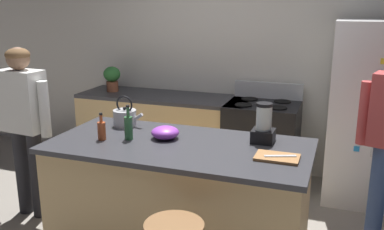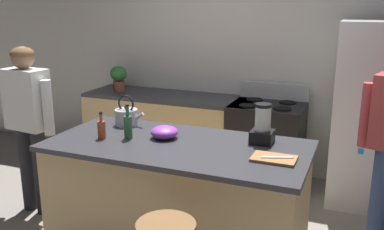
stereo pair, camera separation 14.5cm
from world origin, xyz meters
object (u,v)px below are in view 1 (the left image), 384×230
Objects in this scene: potted_plant at (112,77)px; bottle_olive_oil at (129,127)px; refrigerator at (378,114)px; mixing_bowl at (165,132)px; bottle_cooking_sauce at (102,130)px; tea_kettle at (125,117)px; chef_knife at (280,156)px; person_by_island_left at (24,117)px; cutting_board at (277,157)px; kitchen_island at (179,197)px; stove_range at (262,143)px; blender_appliance at (264,126)px.

bottle_olive_oil is (1.06, -1.59, -0.07)m from potted_plant.
mixing_bowl is (-1.63, -1.42, 0.06)m from refrigerator.
bottle_olive_oil is at bearing 21.53° from bottle_cooking_sauce.
potted_plant is at bearing 131.97° from mixing_bowl.
tea_kettle is at bearing -55.87° from potted_plant.
bottle_olive_oil is 0.21m from bottle_cooking_sauce.
chef_knife is (0.92, -0.15, -0.03)m from mixing_bowl.
cutting_board is (2.28, -0.16, -0.04)m from person_by_island_left.
refrigerator reaches higher than kitchen_island.
person_by_island_left is at bearing 176.88° from kitchen_island.
refrigerator is 6.47× the size of tea_kettle.
tea_kettle reaches higher than chef_knife.
mixing_bowl is 0.80× the size of tea_kettle.
stove_range is at bearing 37.39° from person_by_island_left.
potted_plant reaches higher than bottle_cooking_sauce.
bottle_cooking_sauce is (-1.20, -0.37, -0.05)m from blender_appliance.
refrigerator reaches higher than blender_appliance.
tea_kettle is (-0.62, 0.29, 0.53)m from kitchen_island.
chef_knife reaches higher than cutting_board.
potted_plant is 2.76m from cutting_board.
blender_appliance reaches higher than mixing_bowl.
person_by_island_left reaches higher than cutting_board.
potted_plant reaches higher than kitchen_island.
mixing_bowl is 1.00× the size of chef_knife.
potted_plant reaches higher than tea_kettle.
person_by_island_left reaches higher than bottle_cooking_sauce.
person_by_island_left is (-1.52, 0.08, 0.50)m from kitchen_island.
person_by_island_left is at bearing -142.61° from stove_range.
cutting_board is at bearing 159.40° from chef_knife.
blender_appliance reaches higher than tea_kettle.
chef_knife is at bearing -35.84° from potted_plant.
bottle_cooking_sauce is at bearing -158.47° from bottle_olive_oil.
kitchen_island is 0.68m from bottle_olive_oil.
blender_appliance is at bearing -1.87° from tea_kettle.
blender_appliance reaches higher than stove_range.
person_by_island_left is 5.24× the size of potted_plant.
kitchen_island is 2.22m from potted_plant.
cutting_board is (0.76, -0.07, 0.46)m from kitchen_island.
refrigerator is 2.44m from bottle_olive_oil.
tea_kettle reaches higher than cutting_board.
kitchen_island is 6.65× the size of potted_plant.
person_by_island_left is at bearing 173.93° from bottle_olive_oil.
tea_kettle is 1.42m from cutting_board.
cutting_board is at bearing 1.66° from bottle_cooking_sauce.
mixing_bowl is at bearing 22.73° from bottle_cooking_sauce.
blender_appliance is at bearing 16.92° from bottle_cooking_sauce.
bottle_olive_oil is at bearing -156.38° from mixing_bowl.
stove_range is at bearing -0.80° from potted_plant.
refrigerator is 1.72m from chef_knife.
bottle_olive_oil is 1.17m from cutting_board.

